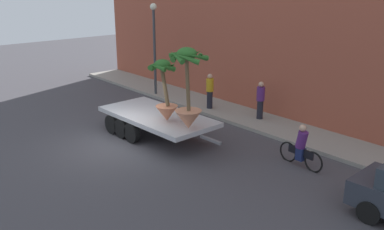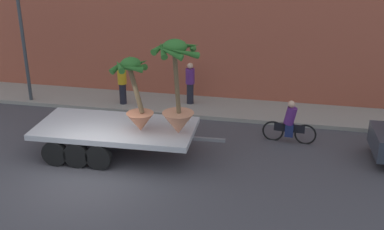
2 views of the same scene
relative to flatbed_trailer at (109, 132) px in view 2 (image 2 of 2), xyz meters
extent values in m
plane|color=#423F44|center=(0.02, -1.61, -0.75)|extent=(60.00, 60.00, 0.00)
cube|color=gray|center=(0.02, 4.49, -0.68)|extent=(24.00, 2.20, 0.15)
cube|color=#B7BABF|center=(0.24, 0.01, 0.14)|extent=(5.15, 2.56, 0.18)
cylinder|color=black|center=(-1.42, 1.08, -0.35)|extent=(0.81, 0.24, 0.80)
cylinder|color=black|center=(-1.35, -1.17, -0.35)|extent=(0.81, 0.24, 0.80)
cylinder|color=black|center=(-0.70, 1.10, -0.35)|extent=(0.81, 0.24, 0.80)
cylinder|color=black|center=(-0.64, -1.14, -0.35)|extent=(0.81, 0.24, 0.80)
cylinder|color=black|center=(0.01, 1.13, -0.35)|extent=(0.81, 0.24, 0.80)
cylinder|color=black|center=(0.07, -1.12, -0.35)|extent=(0.81, 0.24, 0.80)
cube|color=slate|center=(3.28, 0.10, -0.01)|extent=(1.00, 0.13, 0.10)
cone|color=#C17251|center=(1.15, -0.20, 0.52)|extent=(0.86, 0.86, 0.59)
cylinder|color=brown|center=(1.04, -0.20, 1.60)|extent=(0.51, 0.15, 1.56)
ellipsoid|color=#2D6B28|center=(0.93, -0.20, 2.38)|extent=(0.61, 0.61, 0.38)
cone|color=#2D6B28|center=(1.25, -0.22, 2.32)|extent=(0.24, 0.68, 0.40)
cone|color=#2D6B28|center=(1.06, 0.15, 2.30)|extent=(0.78, 0.45, 0.49)
cone|color=#2D6B28|center=(0.55, 0.02, 2.30)|extent=(0.61, 0.87, 0.53)
cone|color=#2D6B28|center=(0.63, -0.39, 2.35)|extent=(0.56, 0.73, 0.31)
cone|color=#2D6B28|center=(1.05, -0.51, 2.34)|extent=(0.71, 0.44, 0.33)
cone|color=tan|center=(2.35, -0.14, 0.57)|extent=(0.98, 0.98, 0.68)
cylinder|color=brown|center=(2.31, -0.14, 1.93)|extent=(0.26, 0.14, 2.05)
ellipsoid|color=#2D6B28|center=(2.27, -0.14, 2.95)|extent=(0.71, 0.71, 0.44)
cone|color=#2D6B28|center=(2.77, -0.07, 2.91)|extent=(0.34, 1.03, 0.43)
cone|color=#2D6B28|center=(2.59, 0.24, 2.91)|extent=(0.91, 0.80, 0.43)
cone|color=#2D6B28|center=(2.17, 0.22, 2.87)|extent=(0.79, 0.41, 0.48)
cone|color=#2D6B28|center=(1.84, -0.02, 2.92)|extent=(0.44, 0.95, 0.37)
cone|color=#2D6B28|center=(1.94, -0.30, 2.88)|extent=(0.50, 0.78, 0.45)
cone|color=#2D6B28|center=(2.21, -0.56, 2.89)|extent=(0.88, 0.32, 0.45)
cone|color=#2D6B28|center=(2.62, -0.50, 2.89)|extent=(0.86, 0.84, 0.49)
torus|color=black|center=(6.28, 1.99, -0.41)|extent=(0.74, 0.11, 0.74)
torus|color=black|center=(5.18, 2.08, -0.41)|extent=(0.74, 0.11, 0.74)
cube|color=black|center=(5.73, 2.04, -0.23)|extent=(1.04, 0.14, 0.28)
cylinder|color=#51236B|center=(5.73, 2.04, 0.22)|extent=(0.47, 0.37, 0.65)
sphere|color=tan|center=(5.73, 2.04, 0.64)|extent=(0.24, 0.24, 0.24)
cube|color=navy|center=(5.73, 2.04, -0.31)|extent=(0.30, 0.26, 0.44)
cylinder|color=black|center=(1.70, 4.64, -0.18)|extent=(0.28, 0.28, 0.85)
cylinder|color=#51236B|center=(1.70, 4.64, 0.56)|extent=(0.36, 0.36, 0.62)
sphere|color=tan|center=(1.70, 4.64, 0.99)|extent=(0.24, 0.24, 0.24)
cylinder|color=black|center=(-0.97, 4.06, -0.18)|extent=(0.28, 0.28, 0.85)
cylinder|color=gold|center=(-0.97, 4.06, 0.56)|extent=(0.36, 0.36, 0.62)
sphere|color=tan|center=(-0.97, 4.06, 0.99)|extent=(0.24, 0.24, 0.24)
cylinder|color=#383D42|center=(-4.90, 3.69, 1.65)|extent=(0.14, 0.14, 4.50)
camera|label=1|loc=(13.36, -9.56, 5.42)|focal=39.51mm
camera|label=2|loc=(5.51, -13.21, 6.30)|focal=44.53mm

